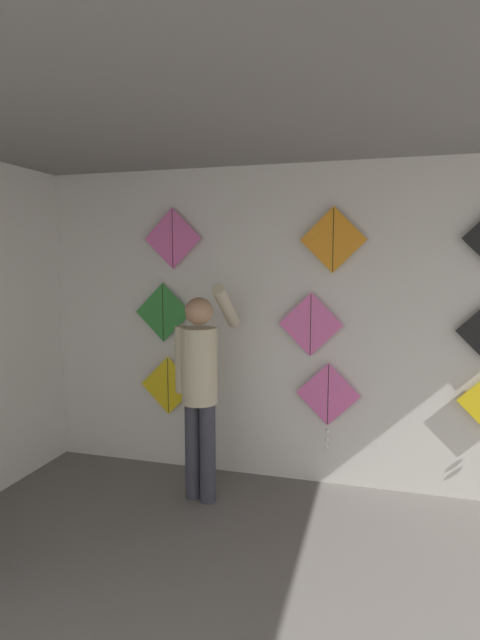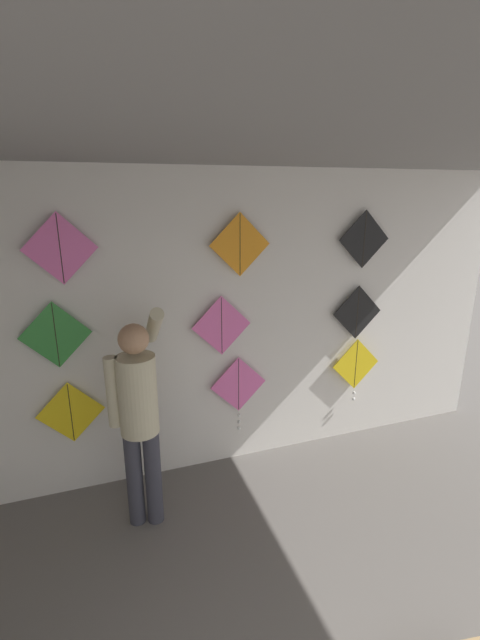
% 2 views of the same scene
% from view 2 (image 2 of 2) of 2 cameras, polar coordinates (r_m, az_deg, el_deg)
% --- Properties ---
extents(back_panel, '(5.96, 0.06, 2.80)m').
position_cam_2_polar(back_panel, '(3.96, -2.11, -0.76)').
color(back_panel, silver).
rests_on(back_panel, ground).
extents(ceiling_slab, '(5.96, 4.72, 0.04)m').
position_cam_2_polar(ceiling_slab, '(1.98, 16.29, 22.82)').
color(ceiling_slab, gray).
extents(shopkeeper, '(0.45, 0.59, 1.80)m').
position_cam_2_polar(shopkeeper, '(3.39, -13.36, -11.42)').
color(shopkeeper, '#383842').
rests_on(shopkeeper, ground).
extents(kite_0, '(0.55, 0.01, 0.55)m').
position_cam_2_polar(kite_0, '(3.96, -21.63, -11.39)').
color(kite_0, yellow).
extents(kite_1, '(0.55, 0.04, 0.76)m').
position_cam_2_polar(kite_1, '(4.14, -0.19, -9.09)').
color(kite_1, pink).
extents(kite_2, '(0.55, 0.04, 0.69)m').
position_cam_2_polar(kite_2, '(4.67, 15.17, -6.00)').
color(kite_2, yellow).
extents(kite_3, '(0.55, 0.01, 0.55)m').
position_cam_2_polar(kite_3, '(3.70, -23.37, -1.86)').
color(kite_3, '#338C38').
extents(kite_4, '(0.55, 0.01, 0.55)m').
position_cam_2_polar(kite_4, '(3.85, -2.48, -0.77)').
color(kite_4, pink).
extents(kite_5, '(0.55, 0.01, 0.55)m').
position_cam_2_polar(kite_5, '(4.46, 15.36, 0.97)').
color(kite_5, black).
extents(kite_6, '(0.55, 0.01, 0.55)m').
position_cam_2_polar(kite_6, '(3.55, -22.87, 8.75)').
color(kite_6, pink).
extents(kite_7, '(0.55, 0.01, 0.55)m').
position_cam_2_polar(kite_7, '(3.75, -0.01, 10.01)').
color(kite_7, orange).
extents(kite_8, '(0.55, 0.01, 0.55)m').
position_cam_2_polar(kite_8, '(4.34, 16.22, 10.28)').
color(kite_8, black).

